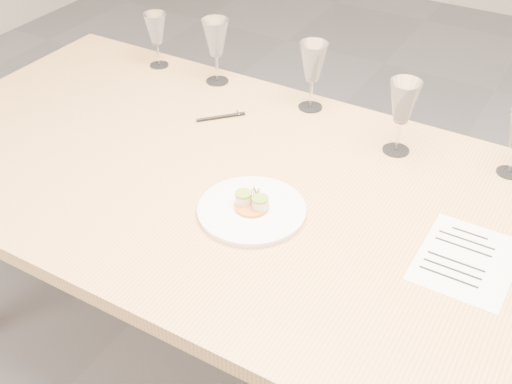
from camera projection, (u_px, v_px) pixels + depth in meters
The scene contains 8 objects.
dining_table at pixel (321, 229), 1.59m from camera, with size 2.40×1.00×0.75m.
dinner_plate at pixel (252, 209), 1.53m from camera, with size 0.26×0.26×0.07m.
recipe_sheet at pixel (466, 260), 1.40m from camera, with size 0.20×0.26×0.00m.
ballpoint_pen at pixel (221, 117), 1.88m from camera, with size 0.11×0.11×0.01m.
wine_glass_0 at pixel (156, 30), 2.09m from camera, with size 0.07×0.07×0.18m.
wine_glass_1 at pixel (216, 39), 1.98m from camera, with size 0.08×0.08×0.21m.
wine_glass_2 at pixel (313, 63), 1.85m from camera, with size 0.08×0.08×0.21m.
wine_glass_3 at pixel (403, 103), 1.66m from camera, with size 0.08×0.08×0.21m.
Camera 1 is at (0.48, -1.13, 1.71)m, focal length 45.00 mm.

